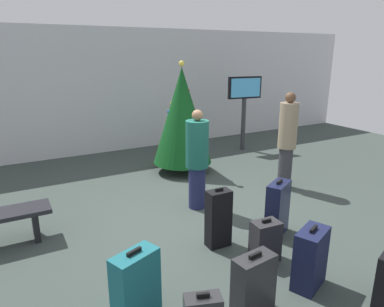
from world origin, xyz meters
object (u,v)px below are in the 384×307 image
(flight_info_kiosk, at_px, (244,99))
(traveller_1, at_px, (287,139))
(suitcase_0, at_px, (218,218))
(suitcase_1, at_px, (278,209))
(suitcase_2, at_px, (136,286))
(suitcase_5, at_px, (253,285))
(suitcase_3, at_px, (310,258))
(suitcase_7, at_px, (265,241))
(holiday_tree, at_px, (182,116))
(traveller_0, at_px, (197,158))

(flight_info_kiosk, xyz_separation_m, traveller_1, (-0.95, -2.62, -0.40))
(suitcase_0, relative_size, suitcase_1, 1.02)
(suitcase_2, relative_size, suitcase_5, 1.13)
(suitcase_0, bearing_deg, suitcase_1, -8.28)
(suitcase_0, height_order, suitcase_3, suitcase_0)
(traveller_1, xyz_separation_m, suitcase_5, (-2.68, -2.43, -0.66))
(suitcase_0, bearing_deg, suitcase_7, -59.91)
(suitcase_2, xyz_separation_m, suitcase_7, (1.77, 0.19, -0.10))
(traveller_1, bearing_deg, holiday_tree, 125.83)
(traveller_0, height_order, suitcase_1, traveller_0)
(traveller_0, xyz_separation_m, suitcase_2, (-1.78, -1.96, -0.51))
(suitcase_1, xyz_separation_m, suitcase_3, (-0.49, -1.08, -0.05))
(flight_info_kiosk, bearing_deg, traveller_0, -137.93)
(holiday_tree, distance_m, traveller_1, 2.24)
(suitcase_1, xyz_separation_m, suitcase_7, (-0.59, -0.44, -0.13))
(flight_info_kiosk, bearing_deg, suitcase_2, -135.65)
(holiday_tree, bearing_deg, suitcase_3, -97.56)
(holiday_tree, xyz_separation_m, traveller_1, (1.30, -1.80, -0.26))
(flight_info_kiosk, relative_size, suitcase_2, 2.55)
(suitcase_1, bearing_deg, traveller_0, 113.15)
(traveller_1, bearing_deg, suitcase_1, -136.12)
(holiday_tree, bearing_deg, suitcase_0, -108.29)
(suitcase_0, bearing_deg, suitcase_2, -152.09)
(holiday_tree, height_order, suitcase_0, holiday_tree)
(flight_info_kiosk, height_order, suitcase_0, flight_info_kiosk)
(suitcase_1, bearing_deg, traveller_1, 43.88)
(holiday_tree, xyz_separation_m, suitcase_0, (-0.99, -2.98, -0.84))
(suitcase_3, distance_m, suitcase_5, 0.82)
(suitcase_1, relative_size, suitcase_2, 1.08)
(suitcase_5, distance_m, suitcase_7, 0.99)
(suitcase_0, distance_m, suitcase_2, 1.63)
(traveller_0, height_order, traveller_1, traveller_1)
(suitcase_1, relative_size, suitcase_7, 1.46)
(suitcase_0, bearing_deg, holiday_tree, 71.71)
(holiday_tree, relative_size, traveller_1, 1.29)
(traveller_0, distance_m, traveller_1, 1.94)
(suitcase_1, height_order, suitcase_3, suitcase_1)
(suitcase_5, bearing_deg, holiday_tree, 71.98)
(suitcase_2, bearing_deg, holiday_tree, 57.09)
(flight_info_kiosk, height_order, suitcase_3, flight_info_kiosk)
(traveller_0, relative_size, traveller_1, 0.91)
(traveller_1, xyz_separation_m, suitcase_0, (-2.29, -1.18, -0.58))
(suitcase_2, bearing_deg, flight_info_kiosk, 44.35)
(suitcase_0, height_order, suitcase_5, suitcase_0)
(suitcase_1, distance_m, suitcase_2, 2.44)
(flight_info_kiosk, xyz_separation_m, suitcase_0, (-3.23, -3.81, -0.97))
(suitcase_5, bearing_deg, suitcase_0, 72.64)
(suitcase_2, bearing_deg, suitcase_1, 14.93)
(holiday_tree, xyz_separation_m, flight_info_kiosk, (2.25, 0.82, 0.13))
(suitcase_5, xyz_separation_m, suitcase_7, (0.72, 0.67, -0.06))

